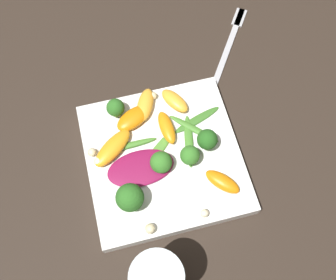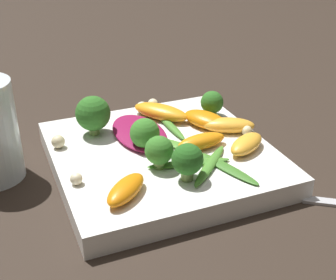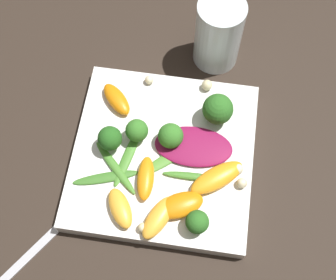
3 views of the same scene
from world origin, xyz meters
TOP-DOWN VIEW (x-y plane):
  - ground_plane at (0.00, 0.00)m, footprint 2.40×2.40m
  - plate at (0.00, 0.00)m, footprint 0.25×0.25m
  - radicchio_leaf_0 at (0.01, -0.04)m, footprint 0.06×0.11m
  - orange_segment_0 at (-0.04, 0.02)m, footprint 0.06×0.03m
  - orange_segment_1 at (-0.09, 0.04)m, footprint 0.06×0.05m
  - orange_segment_2 at (0.07, 0.08)m, footprint 0.06×0.06m
  - orange_segment_3 at (-0.09, -0.01)m, footprint 0.07×0.05m
  - orange_segment_4 at (-0.07, -0.03)m, footprint 0.06×0.07m
  - orange_segment_5 at (-0.03, -0.08)m, footprint 0.07×0.08m
  - broccoli_floret_0 at (-0.09, -0.06)m, footprint 0.03×0.03m
  - broccoli_floret_1 at (0.02, -0.01)m, footprint 0.03×0.03m
  - broccoli_floret_2 at (0.00, 0.07)m, footprint 0.03×0.03m
  - broccoli_floret_3 at (0.02, 0.04)m, footprint 0.03×0.03m
  - broccoli_floret_4 at (0.06, -0.07)m, footprint 0.04×0.04m
  - arugula_sprig_0 at (-0.03, 0.06)m, footprint 0.07×0.07m
  - arugula_sprig_1 at (-0.03, -0.05)m, footprint 0.01×0.08m
  - arugula_sprig_2 at (-0.01, 0.05)m, footprint 0.09×0.03m
  - arugula_sprig_3 at (-0.05, 0.07)m, footprint 0.04×0.09m
  - arugula_sprig_4 at (-0.01, -0.01)m, footprint 0.07×0.07m
  - macadamia_nut_0 at (-0.11, 0.01)m, footprint 0.01×0.01m
  - macadamia_nut_1 at (0.11, 0.04)m, footprint 0.01×0.01m
  - macadamia_nut_2 at (0.11, -0.05)m, footprint 0.02×0.02m
  - macadamia_nut_3 at (-0.03, -0.11)m, footprint 0.01×0.01m
  - macadamia_nut_4 at (-0.01, -0.10)m, footprint 0.02×0.02m

SIDE VIEW (x-z plane):
  - ground_plane at x=0.00m, z-range 0.00..0.00m
  - plate at x=0.00m, z-range 0.00..0.03m
  - arugula_sprig_3 at x=-0.05m, z-range 0.03..0.03m
  - arugula_sprig_4 at x=-0.01m, z-range 0.03..0.03m
  - arugula_sprig_2 at x=-0.01m, z-range 0.03..0.03m
  - arugula_sprig_0 at x=-0.03m, z-range 0.03..0.03m
  - arugula_sprig_1 at x=-0.03m, z-range 0.03..0.03m
  - radicchio_leaf_0 at x=0.01m, z-range 0.03..0.03m
  - macadamia_nut_1 at x=0.11m, z-range 0.03..0.04m
  - macadamia_nut_0 at x=-0.11m, z-range 0.03..0.04m
  - macadamia_nut_3 at x=-0.03m, z-range 0.03..0.04m
  - macadamia_nut_2 at x=0.11m, z-range 0.03..0.04m
  - macadamia_nut_4 at x=-0.01m, z-range 0.03..0.04m
  - orange_segment_2 at x=0.07m, z-range 0.03..0.04m
  - orange_segment_0 at x=-0.04m, z-range 0.03..0.04m
  - orange_segment_1 at x=-0.09m, z-range 0.03..0.04m
  - orange_segment_3 at x=-0.09m, z-range 0.03..0.04m
  - orange_segment_4 at x=-0.07m, z-range 0.03..0.04m
  - orange_segment_5 at x=-0.03m, z-range 0.03..0.04m
  - broccoli_floret_0 at x=-0.09m, z-range 0.03..0.06m
  - broccoli_floret_1 at x=0.02m, z-range 0.03..0.06m
  - broccoli_floret_3 at x=0.02m, z-range 0.03..0.06m
  - broccoli_floret_2 at x=0.00m, z-range 0.03..0.07m
  - broccoli_floret_4 at x=0.06m, z-range 0.03..0.08m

